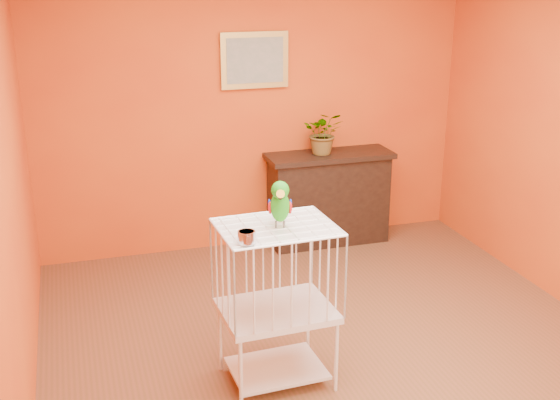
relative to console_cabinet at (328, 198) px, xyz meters
name	(u,v)px	position (x,y,z in m)	size (l,w,h in m)	color
ground	(342,360)	(-0.67, -2.04, -0.44)	(4.50, 4.50, 0.00)	brown
room_shell	(350,134)	(-0.67, -2.04, 1.14)	(4.50, 4.50, 4.50)	#CF5013
console_cabinet	(328,198)	(0.00, 0.00, 0.00)	(1.19, 0.43, 0.88)	black
potted_plant	(322,137)	(-0.06, 0.04, 0.60)	(0.36, 0.40, 0.31)	#26722D
framed_picture	(255,60)	(-0.67, 0.18, 1.31)	(0.62, 0.04, 0.50)	gold
birdcage	(277,303)	(-1.16, -2.14, 0.11)	(0.71, 0.56, 1.07)	silver
feed_cup	(247,237)	(-1.41, -2.35, 0.67)	(0.10, 0.10, 0.07)	silver
parrot	(280,203)	(-1.15, -2.16, 0.78)	(0.16, 0.27, 0.30)	#59544C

